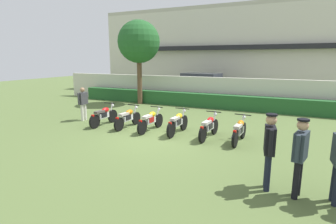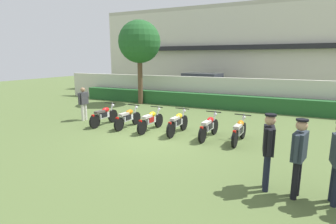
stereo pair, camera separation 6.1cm
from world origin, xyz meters
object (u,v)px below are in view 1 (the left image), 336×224
Objects in this scene: motorcycle_in_row_2 at (151,120)px; officer_0 at (269,145)px; tree_near_inspector at (139,42)px; motorcycle_in_row_1 at (128,118)px; officer_1 at (300,151)px; inspector_person at (83,101)px; motorcycle_in_row_0 at (104,116)px; motorcycle_in_row_3 at (178,123)px; motorcycle_in_row_5 at (239,131)px; motorcycle_in_row_4 at (209,127)px; parked_car at (203,86)px.

officer_0 reaches higher than motorcycle_in_row_2.
tree_near_inspector is at bearing -53.02° from officer_0.
motorcycle_in_row_1 is 1.03× the size of officer_0.
officer_1 is at bearing 162.64° from officer_0.
officer_1 is at bearing -21.63° from inspector_person.
motorcycle_in_row_3 reaches higher than motorcycle_in_row_0.
motorcycle_in_row_2 is at bearing 92.40° from motorcycle_in_row_5.
motorcycle_in_row_1 is at bearing -36.27° from officer_0.
motorcycle_in_row_4 is (6.34, -5.61, -3.53)m from tree_near_inspector.
officer_0 reaches higher than officer_1.
motorcycle_in_row_0 is at bearing -75.26° from tree_near_inspector.
motorcycle_in_row_0 reaches higher than motorcycle_in_row_4.
motorcycle_in_row_2 is (0.78, -9.67, -0.49)m from parked_car.
motorcycle_in_row_5 is (2.43, -0.12, -0.01)m from motorcycle_in_row_3.
motorcycle_in_row_0 is at bearing -31.39° from officer_0.
motorcycle_in_row_5 reaches higher than motorcycle_in_row_2.
officer_0 is 0.63m from officer_1.
officer_0 reaches higher than motorcycle_in_row_0.
tree_near_inspector reaches higher than officer_0.
tree_near_inspector is 3.07× the size of officer_1.
officer_0 is (8.67, -3.58, 0.12)m from inspector_person.
officer_0 is at bearing -131.04° from motorcycle_in_row_3.
officer_1 is (2.95, -3.39, 0.60)m from motorcycle_in_row_4.
motorcycle_in_row_5 is (4.77, -0.09, 0.01)m from motorcycle_in_row_1.
motorcycle_in_row_1 is at bearing 92.27° from motorcycle_in_row_5.
officer_1 reaches higher than inspector_person.
motorcycle_in_row_4 is 1.07× the size of officer_1.
motorcycle_in_row_4 is 4.07m from officer_0.
officer_1 is at bearing -118.89° from motorcycle_in_row_2.
motorcycle_in_row_3 is at bearing -86.41° from motorcycle_in_row_1.
motorcycle_in_row_2 is at bearing -88.57° from motorcycle_in_row_1.
parked_car is 14.11m from officer_0.
motorcycle_in_row_0 is (-1.57, -9.74, -0.49)m from parked_car.
inspector_person is at bearing 88.46° from motorcycle_in_row_2.
tree_near_inspector is 2.91× the size of motorcycle_in_row_0.
motorcycle_in_row_0 is (1.49, -5.68, -3.53)m from tree_near_inspector.
motorcycle_in_row_3 is at bearing -86.39° from motorcycle_in_row_0.
parked_car is at bearing 27.68° from motorcycle_in_row_5.
inspector_person is (-1.50, 0.37, 0.49)m from motorcycle_in_row_0.
inspector_person is at bearing -7.85° from officer_1.
motorcycle_in_row_2 is 1.19m from motorcycle_in_row_3.
motorcycle_in_row_0 reaches higher than motorcycle_in_row_1.
tree_near_inspector is at bearing -30.30° from officer_1.
motorcycle_in_row_4 is (3.27, -9.67, -0.49)m from parked_car.
officer_1 is (7.80, -3.32, 0.59)m from motorcycle_in_row_0.
parked_car reaches higher than officer_1.
inspector_person reaches higher than motorcycle_in_row_4.
motorcycle_in_row_4 and motorcycle_in_row_5 have the same top height.
motorcycle_in_row_1 is 2.34m from motorcycle_in_row_3.
motorcycle_in_row_0 is 4.85m from motorcycle_in_row_4.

